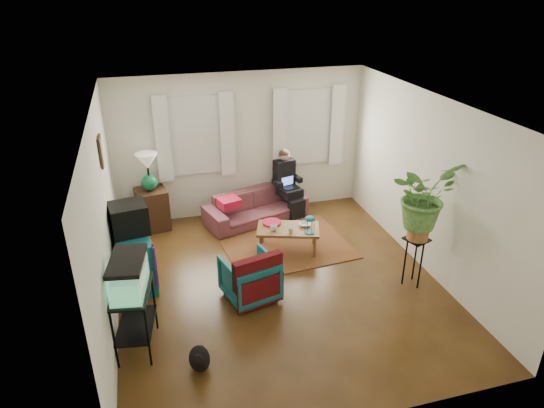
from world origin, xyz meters
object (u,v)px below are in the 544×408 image
object	(u,v)px
sofa	(256,202)
side_table	(153,209)
coffee_table	(288,239)
dresser	(134,260)
plant_stand	(413,262)
aquarium_stand	(135,319)
armchair	(249,276)

from	to	relation	value
sofa	side_table	world-z (taller)	side_table
side_table	coffee_table	bearing A→B (deg)	-33.61
side_table	dresser	bearing A→B (deg)	-101.38
dresser	coffee_table	bearing A→B (deg)	-1.38
dresser	plant_stand	xyz separation A→B (m)	(3.83, -1.06, -0.03)
aquarium_stand	dresser	bearing A→B (deg)	99.11
aquarium_stand	armchair	bearing A→B (deg)	31.87
coffee_table	dresser	bearing A→B (deg)	-153.82
sofa	coffee_table	bearing A→B (deg)	-94.35
aquarium_stand	plant_stand	xyz separation A→B (m)	(3.84, 0.31, -0.04)
armchair	aquarium_stand	bearing A→B (deg)	8.28
side_table	armchair	bearing A→B (deg)	-64.38
side_table	armchair	xyz separation A→B (m)	(1.17, -2.43, -0.02)
side_table	coffee_table	xyz separation A→B (m)	(2.05, -1.36, -0.16)
aquarium_stand	plant_stand	bearing A→B (deg)	14.10
aquarium_stand	plant_stand	size ratio (longest dim) A/B	1.10
dresser	plant_stand	size ratio (longest dim) A/B	1.19
dresser	side_table	bearing A→B (deg)	69.46
sofa	aquarium_stand	size ratio (longest dim) A/B	2.24
sofa	side_table	bearing A→B (deg)	157.54
dresser	armchair	bearing A→B (deg)	-35.45
aquarium_stand	sofa	bearing A→B (deg)	62.57
dresser	plant_stand	bearing A→B (deg)	-24.65
coffee_table	aquarium_stand	bearing A→B (deg)	-126.38
side_table	dresser	world-z (taller)	dresser
side_table	coffee_table	world-z (taller)	side_table
aquarium_stand	plant_stand	world-z (taller)	aquarium_stand
armchair	sofa	bearing A→B (deg)	-119.92
plant_stand	aquarium_stand	bearing A→B (deg)	-175.43
aquarium_stand	coffee_table	size ratio (longest dim) A/B	0.84
aquarium_stand	armchair	distance (m)	1.64
sofa	plant_stand	world-z (taller)	plant_stand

